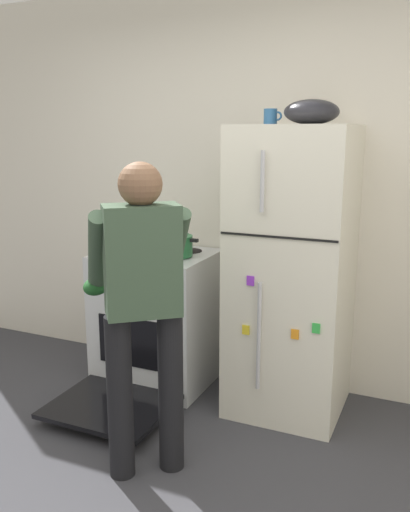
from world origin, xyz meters
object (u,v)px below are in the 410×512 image
red_pot (174,246)px  mixing_bowl (312,112)px  refrigerator (292,273)px  stove_range (157,319)px  coffee_mug (271,117)px  pepper_mill (134,230)px  person_cook (142,294)px

red_pot → mixing_bowl: size_ratio=1.11×
refrigerator → stove_range: size_ratio=1.44×
refrigerator → red_pot: refrigerator is taller
coffee_mug → stove_range: bearing=-175.0°
pepper_mill → refrigerator: bearing=-9.1°
stove_range → mixing_bowl: mixing_bowl is taller
stove_range → red_pot: 0.57m
person_cook → red_pot: size_ratio=4.60×
red_pot → refrigerator: bearing=3.6°
red_pot → pepper_mill: (-0.46, 0.25, 0.03)m
red_pot → mixing_bowl: bearing=3.3°
red_pot → pepper_mill: 0.52m
person_cook → red_pot: 0.95m
stove_range → red_pot: size_ratio=3.54×
pepper_mill → mixing_bowl: mixing_bowl is taller
coffee_mug → red_pot: bearing=-170.7°
refrigerator → mixing_bowl: bearing=0.2°
red_pot → mixing_bowl: (0.87, 0.05, 0.84)m
refrigerator → coffee_mug: bearing=164.2°
refrigerator → coffee_mug: size_ratio=15.83×
coffee_mug → pepper_mill: coffee_mug is taller
refrigerator → pepper_mill: (-1.25, 0.20, 0.14)m
stove_range → pepper_mill: size_ratio=6.39×
mixing_bowl → person_cook: bearing=-121.1°
pepper_mill → coffee_mug: bearing=-8.0°
stove_range → coffee_mug: 1.57m
coffee_mug → mixing_bowl: (0.26, -0.05, 0.02)m
refrigerator → red_pot: 0.80m
person_cook → refrigerator: bearing=62.5°
person_cook → coffee_mug: (0.32, 1.01, 0.87)m
refrigerator → red_pot: bearing=-176.4°
pepper_mill → person_cook: bearing=-57.0°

